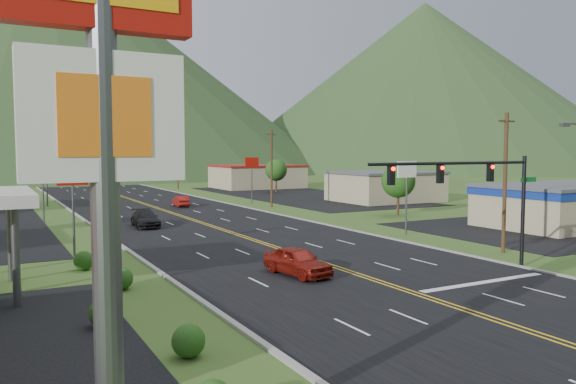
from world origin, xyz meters
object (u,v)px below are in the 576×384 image
streetlight_west (49,167)px  car_red_near (297,262)px  traffic_signal (478,184)px  car_dark_mid (145,219)px  car_red_far (181,201)px  pylon_sign (102,51)px

streetlight_west → car_red_near: bearing=-80.6°
traffic_signal → car_red_near: (-9.68, 4.54, -4.50)m
traffic_signal → car_red_near: bearing=154.9°
car_red_near → car_dark_mid: size_ratio=0.91×
car_red_near → car_dark_mid: car_red_near is taller
streetlight_west → car_red_far: (14.97, -8.87, -4.50)m
car_red_near → car_dark_mid: bearing=87.1°
streetlight_west → car_red_near: streetlight_west is taller
traffic_signal → pylon_sign: bearing=-152.9°
traffic_signal → streetlight_west: streetlight_west is taller
pylon_sign → car_red_far: size_ratio=3.38×
traffic_signal → car_dark_mid: (-12.25, 29.64, -4.55)m
pylon_sign → car_dark_mid: (11.23, 41.64, -8.52)m
car_red_near → traffic_signal: bearing=-33.9°
traffic_signal → car_dark_mid: traffic_signal is taller
streetlight_west → car_dark_mid: bearing=-77.4°
pylon_sign → traffic_signal: pylon_sign is taller
car_dark_mid → traffic_signal: bearing=-63.2°
pylon_sign → car_dark_mid: bearing=74.9°
pylon_sign → traffic_signal: bearing=27.1°
traffic_signal → streetlight_west: size_ratio=1.46×
traffic_signal → car_red_near: 11.60m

